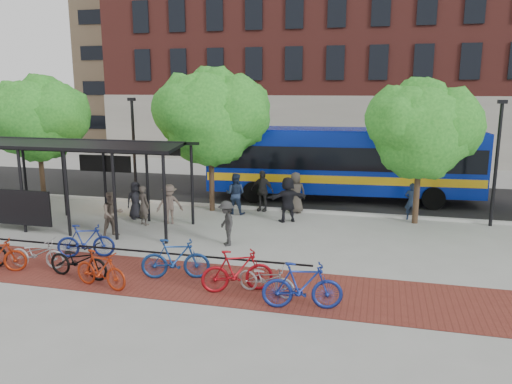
% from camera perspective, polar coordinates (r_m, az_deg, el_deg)
% --- Properties ---
extents(ground, '(160.00, 160.00, 0.00)m').
position_cam_1_polar(ground, '(19.38, 0.21, -4.93)').
color(ground, '#9E9E99').
rests_on(ground, ground).
extents(asphalt_street, '(160.00, 8.00, 0.01)m').
position_cam_1_polar(asphalt_street, '(26.98, 4.30, -0.12)').
color(asphalt_street, black).
rests_on(asphalt_street, ground).
extents(curb, '(160.00, 0.25, 0.12)m').
position_cam_1_polar(curb, '(23.13, 2.59, -1.99)').
color(curb, '#B7B7B2').
rests_on(curb, ground).
extents(brick_strip, '(24.00, 3.00, 0.01)m').
position_cam_1_polar(brick_strip, '(15.57, -11.61, -9.47)').
color(brick_strip, maroon).
rests_on(brick_strip, ground).
extents(bike_rack_rail, '(12.00, 0.05, 0.95)m').
position_cam_1_polar(bike_rack_rail, '(16.89, -14.30, -7.89)').
color(bike_rack_rail, black).
rests_on(bike_rack_rail, ground).
extents(building_brick, '(55.00, 14.00, 20.00)m').
position_cam_1_polar(building_brick, '(44.57, 22.18, 16.72)').
color(building_brick, maroon).
rests_on(building_brick, ground).
extents(building_tower, '(22.00, 22.00, 30.00)m').
position_cam_1_polar(building_tower, '(62.22, -5.60, 20.54)').
color(building_tower, '#7A664C').
rests_on(building_tower, ground).
extents(bus_shelter, '(10.60, 3.07, 3.60)m').
position_cam_1_polar(bus_shelter, '(21.74, -21.47, 4.18)').
color(bus_shelter, black).
rests_on(bus_shelter, ground).
extents(tree_a, '(4.90, 4.00, 6.18)m').
position_cam_1_polar(tree_a, '(26.94, -23.55, 8.01)').
color(tree_a, '#382619').
rests_on(tree_a, ground).
extents(tree_b, '(5.15, 4.20, 6.47)m').
position_cam_1_polar(tree_b, '(22.62, -4.95, 8.94)').
color(tree_b, '#382619').
rests_on(tree_b, ground).
extents(tree_c, '(4.66, 3.80, 5.92)m').
position_cam_1_polar(tree_c, '(21.47, 18.58, 7.13)').
color(tree_c, '#382619').
rests_on(tree_c, ground).
extents(lamp_post_left, '(0.35, 0.20, 5.12)m').
position_cam_1_polar(lamp_post_left, '(24.63, -13.77, 4.88)').
color(lamp_post_left, black).
rests_on(lamp_post_left, ground).
extents(lamp_post_right, '(0.35, 0.20, 5.12)m').
position_cam_1_polar(lamp_post_right, '(22.26, 25.81, 3.32)').
color(lamp_post_right, black).
rests_on(lamp_post_right, ground).
extents(bus, '(13.48, 3.99, 3.59)m').
position_cam_1_polar(bus, '(25.38, 9.79, 3.69)').
color(bus, '#08219F').
rests_on(bus, ground).
extents(bike_2, '(1.88, 0.81, 0.96)m').
position_cam_1_polar(bike_2, '(17.27, -23.74, -6.44)').
color(bike_2, '#A7A7A9').
rests_on(bike_2, ground).
extents(bike_3, '(1.96, 1.13, 1.14)m').
position_cam_1_polar(bike_3, '(17.69, -18.88, -5.32)').
color(bike_3, navy).
rests_on(bike_3, ground).
extents(bike_4, '(2.12, 0.94, 1.08)m').
position_cam_1_polar(bike_4, '(15.94, -19.63, -7.38)').
color(bike_4, black).
rests_on(bike_4, ground).
extents(bike_5, '(1.89, 0.90, 1.10)m').
position_cam_1_polar(bike_5, '(14.96, -17.36, -8.46)').
color(bike_5, '#99280D').
rests_on(bike_5, ground).
extents(bike_7, '(2.13, 1.10, 1.23)m').
position_cam_1_polar(bike_7, '(15.12, -9.20, -7.56)').
color(bike_7, navy).
rests_on(bike_7, ground).
extents(bike_9, '(2.08, 1.33, 1.22)m').
position_cam_1_polar(bike_9, '(14.04, -2.15, -8.99)').
color(bike_9, maroon).
rests_on(bike_9, ground).
extents(bike_10, '(1.85, 1.09, 0.92)m').
position_cam_1_polar(bike_10, '(13.90, 1.18, -9.86)').
color(bike_10, '#9C9C9E').
rests_on(bike_10, ground).
extents(bike_11, '(2.16, 0.97, 1.25)m').
position_cam_1_polar(bike_11, '(13.05, 5.32, -10.62)').
color(bike_11, navy).
rests_on(bike_11, ground).
extents(pedestrian_0, '(0.93, 0.93, 1.63)m').
position_cam_1_polar(pedestrian_0, '(22.22, -13.58, -0.90)').
color(pedestrian_0, black).
rests_on(pedestrian_0, ground).
extents(pedestrian_1, '(0.72, 0.62, 1.65)m').
position_cam_1_polar(pedestrian_1, '(21.11, -12.72, -1.49)').
color(pedestrian_1, '#3C3630').
rests_on(pedestrian_1, ground).
extents(pedestrian_2, '(0.93, 0.74, 1.86)m').
position_cam_1_polar(pedestrian_2, '(22.36, -2.38, -0.20)').
color(pedestrian_2, '#1D2B45').
rests_on(pedestrian_2, ground).
extents(pedestrian_3, '(1.24, 1.02, 1.68)m').
position_cam_1_polar(pedestrian_3, '(21.07, -9.84, -1.37)').
color(pedestrian_3, brown).
rests_on(pedestrian_3, ground).
extents(pedestrian_4, '(1.17, 0.64, 1.89)m').
position_cam_1_polar(pedestrian_4, '(22.90, 0.70, 0.15)').
color(pedestrian_4, black).
rests_on(pedestrian_4, ground).
extents(pedestrian_5, '(1.84, 1.37, 1.93)m').
position_cam_1_polar(pedestrian_5, '(21.10, 3.63, -0.84)').
color(pedestrian_5, black).
rests_on(pedestrian_5, ground).
extents(pedestrian_6, '(1.06, 0.86, 1.87)m').
position_cam_1_polar(pedestrian_6, '(22.60, 4.54, -0.07)').
color(pedestrian_6, '#3F3932').
rests_on(pedestrian_6, ground).
extents(pedestrian_7, '(0.65, 0.49, 1.61)m').
position_cam_1_polar(pedestrian_7, '(22.37, 17.36, -1.05)').
color(pedestrian_7, '#1C2941').
rests_on(pedestrian_7, ground).
extents(pedestrian_8, '(1.04, 1.07, 1.74)m').
position_cam_1_polar(pedestrian_8, '(19.78, -16.10, -2.45)').
color(pedestrian_8, brown).
rests_on(pedestrian_8, ground).
extents(pedestrian_9, '(1.08, 1.22, 1.64)m').
position_cam_1_polar(pedestrian_9, '(17.97, -3.39, -3.59)').
color(pedestrian_9, '#2A2A2A').
rests_on(pedestrian_9, ground).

